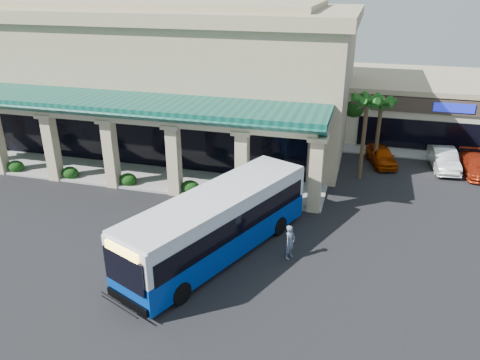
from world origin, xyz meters
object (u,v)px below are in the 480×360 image
(car_silver, at_px, (381,156))
(car_red, at_px, (476,165))
(transit_bus, at_px, (218,225))
(car_white, at_px, (444,159))
(pedestrian, at_px, (290,242))

(car_silver, height_order, car_red, car_silver)
(transit_bus, distance_m, car_silver, 17.21)
(car_silver, height_order, car_white, car_white)
(car_white, height_order, car_red, car_white)
(car_red, bearing_deg, car_silver, 174.86)
(car_white, relative_size, car_red, 1.01)
(transit_bus, relative_size, car_red, 2.66)
(pedestrian, relative_size, car_red, 0.40)
(car_silver, bearing_deg, car_white, -13.21)
(transit_bus, height_order, car_white, transit_bus)
(transit_bus, xyz_separation_m, car_white, (12.43, 15.42, -0.94))
(car_silver, bearing_deg, transit_bus, -133.93)
(car_white, xyz_separation_m, car_red, (2.15, -0.40, -0.10))
(transit_bus, relative_size, pedestrian, 6.72)
(pedestrian, xyz_separation_m, car_white, (8.88, 14.79, -0.15))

